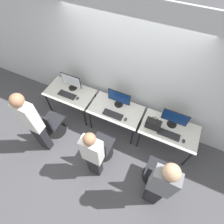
# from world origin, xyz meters

# --- Properties ---
(ground_plane) EXTENTS (20.00, 20.00, 0.00)m
(ground_plane) POSITION_xyz_m (0.00, 0.00, 0.00)
(ground_plane) COLOR #4C4C51
(wall_back) EXTENTS (12.00, 0.05, 2.80)m
(wall_back) POSITION_xyz_m (0.00, 0.80, 1.40)
(wall_back) COLOR silver
(wall_back) RESTS_ON ground_plane
(desk_left) EXTENTS (1.16, 0.68, 0.71)m
(desk_left) POSITION_xyz_m (-1.21, 0.34, 0.63)
(desk_left) COLOR silver
(desk_left) RESTS_ON ground_plane
(monitor_left) EXTENTS (0.51, 0.20, 0.41)m
(monitor_left) POSITION_xyz_m (-1.21, 0.48, 0.92)
(monitor_left) COLOR black
(monitor_left) RESTS_ON desk_left
(keyboard_left) EXTENTS (0.44, 0.16, 0.02)m
(keyboard_left) POSITION_xyz_m (-1.21, 0.23, 0.72)
(keyboard_left) COLOR #262628
(keyboard_left) RESTS_ON desk_left
(mouse_left) EXTENTS (0.06, 0.09, 0.03)m
(mouse_left) POSITION_xyz_m (-0.92, 0.24, 0.72)
(mouse_left) COLOR #333333
(mouse_left) RESTS_ON desk_left
(office_chair_left) EXTENTS (0.48, 0.48, 0.90)m
(office_chair_left) POSITION_xyz_m (-1.27, -0.45, 0.37)
(office_chair_left) COLOR black
(office_chair_left) RESTS_ON ground_plane
(person_left) EXTENTS (0.36, 0.23, 1.77)m
(person_left) POSITION_xyz_m (-1.23, -0.82, 0.98)
(person_left) COLOR #232328
(person_left) RESTS_ON ground_plane
(desk_center) EXTENTS (1.16, 0.68, 0.71)m
(desk_center) POSITION_xyz_m (0.00, 0.34, 0.63)
(desk_center) COLOR silver
(desk_center) RESTS_ON ground_plane
(monitor_center) EXTENTS (0.51, 0.20, 0.41)m
(monitor_center) POSITION_xyz_m (0.00, 0.49, 0.92)
(monitor_center) COLOR black
(monitor_center) RESTS_ON desk_center
(keyboard_center) EXTENTS (0.44, 0.16, 0.02)m
(keyboard_center) POSITION_xyz_m (0.00, 0.17, 0.72)
(keyboard_center) COLOR #262628
(keyboard_center) RESTS_ON desk_center
(mouse_center) EXTENTS (0.06, 0.09, 0.03)m
(mouse_center) POSITION_xyz_m (0.30, 0.17, 0.72)
(mouse_center) COLOR #333333
(mouse_center) RESTS_ON desk_center
(office_chair_center) EXTENTS (0.48, 0.48, 0.90)m
(office_chair_center) POSITION_xyz_m (0.03, -0.48, 0.37)
(office_chair_center) COLOR black
(office_chair_center) RESTS_ON ground_plane
(person_center) EXTENTS (0.36, 0.20, 1.54)m
(person_center) POSITION_xyz_m (0.09, -0.84, 0.83)
(person_center) COLOR #232328
(person_center) RESTS_ON ground_plane
(desk_right) EXTENTS (1.16, 0.68, 0.71)m
(desk_right) POSITION_xyz_m (1.21, 0.34, 0.63)
(desk_right) COLOR silver
(desk_right) RESTS_ON ground_plane
(monitor_right) EXTENTS (0.51, 0.20, 0.41)m
(monitor_right) POSITION_xyz_m (1.21, 0.47, 0.92)
(monitor_right) COLOR black
(monitor_right) RESTS_ON desk_right
(keyboard_right) EXTENTS (0.44, 0.16, 0.02)m
(keyboard_right) POSITION_xyz_m (1.21, 0.21, 0.72)
(keyboard_right) COLOR #262628
(keyboard_right) RESTS_ON desk_right
(mouse_right) EXTENTS (0.06, 0.09, 0.03)m
(mouse_right) POSITION_xyz_m (1.51, 0.18, 0.72)
(mouse_right) COLOR #333333
(mouse_right) RESTS_ON desk_right
(office_chair_right) EXTENTS (0.48, 0.48, 0.90)m
(office_chair_right) POSITION_xyz_m (1.24, -0.52, 0.37)
(office_chair_right) COLOR black
(office_chair_right) RESTS_ON ground_plane
(person_right) EXTENTS (0.36, 0.23, 1.74)m
(person_right) POSITION_xyz_m (1.28, -0.88, 0.96)
(person_right) COLOR #232328
(person_right) RESTS_ON ground_plane
(handbag) EXTENTS (0.30, 0.18, 0.25)m
(handbag) POSITION_xyz_m (0.86, 0.24, 0.82)
(handbag) COLOR black
(handbag) RESTS_ON desk_right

